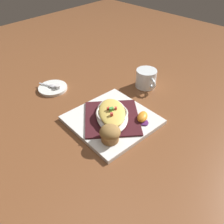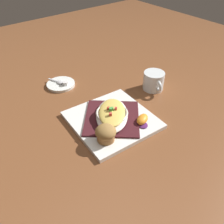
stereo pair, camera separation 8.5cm
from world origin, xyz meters
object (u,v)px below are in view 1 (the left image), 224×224
Objects in this scene: gratin_dish at (112,114)px; spoon at (52,86)px; square_plate at (112,120)px; creamer_cup_0 at (58,87)px; orange_garnish at (142,118)px; coffee_mug at (146,79)px; creamer_saucer at (53,88)px; muffin at (110,134)px.

spoon is at bearing -85.70° from gratin_dish.
square_plate is 11.80× the size of creamer_cup_0.
orange_garnish is 2.83× the size of creamer_cup_0.
creamer_cup_0 is (0.08, -0.40, -0.01)m from orange_garnish.
coffee_mug is (-0.21, -0.15, 0.01)m from orange_garnish.
orange_garnish reaches higher than square_plate.
square_plate is 2.25× the size of creamer_saucer.
square_plate is 0.11m from orange_garnish.
square_plate is 0.35m from spoon.
creamer_saucer is at bearing -85.94° from gratin_dish.
creamer_cup_0 is at bearing -87.59° from gratin_dish.
creamer_cup_0 is at bearing -100.37° from muffin.
muffin is 0.81× the size of spoon.
gratin_dish is 1.78× the size of creamer_saucer.
creamer_cup_0 is at bearing -40.67° from coffee_mug.
coffee_mug is at bearing 139.33° from creamer_cup_0.
creamer_cup_0 is (-0.07, -0.39, -0.02)m from muffin.
orange_garnish is (-0.07, 0.09, -0.01)m from gratin_dish.
orange_garnish is at bearing 102.49° from creamer_saucer.
spoon is (0.10, -0.43, -0.01)m from orange_garnish.
square_plate is 4.17× the size of orange_garnish.
muffin is at bearing 82.07° from spoon.
orange_garnish is at bearing 174.94° from muffin.
coffee_mug is at bearing 137.31° from spoon.
square_plate reaches higher than creamer_saucer.
creamer_cup_0 is (-0.01, 0.03, 0.00)m from spoon.
creamer_saucer is at bearing -42.43° from coffee_mug.
gratin_dish reaches higher than creamer_cup_0.
muffin is at bearing -5.06° from orange_garnish.
spoon is 3.55× the size of creamer_cup_0.
creamer_cup_0 is (0.01, -0.31, 0.01)m from square_plate.
spoon reaches higher than creamer_saucer.
gratin_dish is 0.29m from coffee_mug.
orange_garnish is at bearing 101.79° from creamer_cup_0.
creamer_saucer is (0.09, -0.43, -0.02)m from orange_garnish.
creamer_cup_0 is (0.29, -0.25, -0.02)m from coffee_mug.
orange_garnish reaches higher than creamer_cup_0.
muffin is at bearing 81.75° from creamer_saucer.
muffin reaches higher than spoon.
creamer_cup_0 reaches higher than spoon.
creamer_saucer is 1.48× the size of spoon.
coffee_mug is 0.41m from creamer_saucer.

